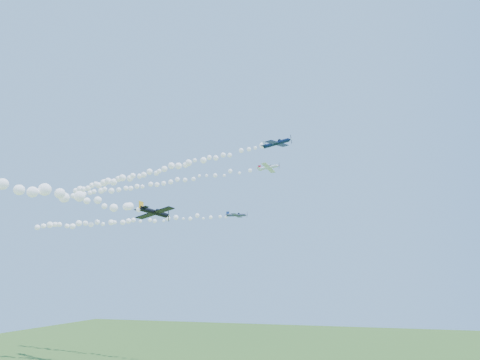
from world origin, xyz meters
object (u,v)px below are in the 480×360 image
(plane_white, at_px, (268,167))
(plane_grey, at_px, (237,215))
(plane_navy, at_px, (277,143))
(plane_black, at_px, (155,212))

(plane_white, height_order, plane_grey, plane_white)
(plane_white, bearing_deg, plane_grey, -154.60)
(plane_navy, bearing_deg, plane_grey, 145.35)
(plane_white, relative_size, plane_grey, 1.10)
(plane_white, bearing_deg, plane_black, -96.77)
(plane_navy, distance_m, plane_grey, 30.19)
(plane_white, height_order, plane_black, plane_white)
(plane_white, xyz_separation_m, plane_black, (-13.27, -41.09, -18.80))
(plane_white, distance_m, plane_black, 47.10)
(plane_grey, xyz_separation_m, plane_black, (-4.50, -38.86, -5.11))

